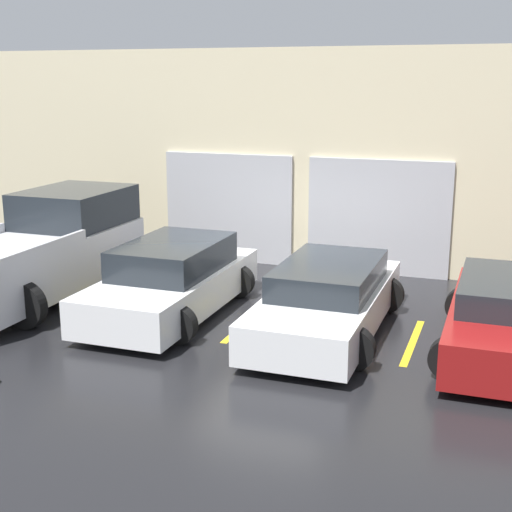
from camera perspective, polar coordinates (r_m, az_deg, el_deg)
The scene contains 9 objects.
ground_plane at distance 13.69m, azimuth 0.83°, elevation -3.91°, with size 28.00×28.00×0.00m, color black.
shophouse_building at distance 16.28m, azimuth 4.63°, elevation 7.62°, with size 17.32×0.68×4.88m.
pickup_truck at distance 14.77m, azimuth -16.48°, elevation 0.50°, with size 2.58×5.11×1.96m.
sedan_white at distance 13.12m, azimuth -6.72°, elevation -1.96°, with size 2.19×4.39×1.34m.
sedan_side at distance 11.84m, azimuth 19.62°, elevation -4.72°, with size 2.16×4.23×1.20m.
van_right at distance 12.16m, azimuth 5.75°, elevation -3.46°, with size 2.18×4.61×1.20m.
parking_stripe_left at distance 13.96m, azimuth -12.09°, elevation -3.86°, with size 0.12×2.20×0.01m, color gold.
parking_stripe_centre at distance 12.72m, azimuth -0.76°, elevation -5.31°, with size 0.12×2.20×0.01m, color gold.
parking_stripe_right at distance 12.08m, azimuth 12.43°, elevation -6.73°, with size 0.12×2.20×0.01m, color gold.
Camera 1 is at (4.20, -12.33, 4.21)m, focal length 50.00 mm.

